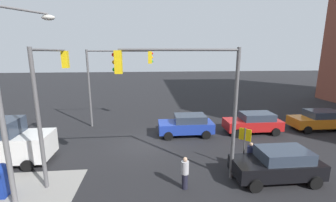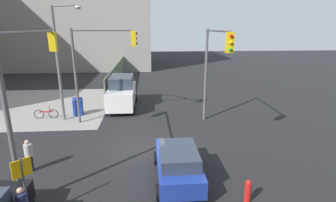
% 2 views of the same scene
% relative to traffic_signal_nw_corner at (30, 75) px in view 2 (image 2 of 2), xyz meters
% --- Properties ---
extents(ground_plane, '(120.00, 120.00, 0.00)m').
position_rel_traffic_signal_nw_corner_xyz_m(ground_plane, '(2.29, -4.50, -4.65)').
color(ground_plane, black).
extents(sidewalk_corner, '(12.00, 12.00, 0.01)m').
position_rel_traffic_signal_nw_corner_xyz_m(sidewalk_corner, '(11.29, 4.50, -4.64)').
color(sidewalk_corner, gray).
rests_on(sidewalk_corner, ground).
extents(construction_fence, '(21.29, 0.12, 2.40)m').
position_rel_traffic_signal_nw_corner_xyz_m(construction_fence, '(20.94, -1.30, -3.45)').
color(construction_fence, '#56664C').
rests_on(construction_fence, ground).
extents(building_loft_east, '(20.00, 24.00, 17.69)m').
position_rel_traffic_signal_nw_corner_xyz_m(building_loft_east, '(38.29, 6.57, 4.20)').
color(building_loft_east, gray).
rests_on(building_loft_east, ground).
extents(traffic_signal_nw_corner, '(5.75, 0.36, 6.50)m').
position_rel_traffic_signal_nw_corner_xyz_m(traffic_signal_nw_corner, '(0.00, 0.00, 0.00)').
color(traffic_signal_nw_corner, '#59595B').
rests_on(traffic_signal_nw_corner, ground).
extents(traffic_signal_se_corner, '(5.45, 0.36, 6.50)m').
position_rel_traffic_signal_nw_corner_xyz_m(traffic_signal_se_corner, '(4.72, -9.00, -0.02)').
color(traffic_signal_se_corner, '#59595B').
rests_on(traffic_signal_se_corner, ground).
extents(traffic_signal_ne_corner, '(0.36, 4.38, 6.50)m').
position_rel_traffic_signal_nw_corner_xyz_m(traffic_signal_ne_corner, '(6.79, -1.63, -0.09)').
color(traffic_signal_ne_corner, '#59595B').
rests_on(traffic_signal_ne_corner, ground).
extents(street_lamp_corner, '(1.68, 2.30, 8.00)m').
position_rel_traffic_signal_nw_corner_xyz_m(street_lamp_corner, '(7.29, 0.99, 0.05)').
color(street_lamp_corner, slate).
rests_on(street_lamp_corner, ground).
extents(warning_sign_two_way, '(0.48, 0.48, 2.40)m').
position_rel_traffic_signal_nw_corner_xyz_m(warning_sign_two_way, '(-3.11, -0.66, -3.01)').
color(warning_sign_two_way, '#4C4C4C').
rests_on(warning_sign_two_way, ground).
extents(mailbox_blue, '(0.56, 0.64, 1.43)m').
position_rel_traffic_signal_nw_corner_xyz_m(mailbox_blue, '(8.49, 0.50, -3.88)').
color(mailbox_blue, navy).
rests_on(mailbox_blue, ground).
extents(fire_hydrant, '(0.26, 0.26, 0.94)m').
position_rel_traffic_signal_nw_corner_xyz_m(fire_hydrant, '(-2.71, -8.70, -4.16)').
color(fire_hydrant, red).
rests_on(fire_hydrant, ground).
extents(coupe_blue, '(4.13, 2.02, 1.62)m').
position_rel_traffic_signal_nw_corner_xyz_m(coupe_blue, '(-0.99, -6.16, -3.80)').
color(coupe_blue, '#1E389E').
rests_on(coupe_blue, ground).
extents(van_white_delivery, '(5.40, 2.32, 2.62)m').
position_rel_traffic_signal_nw_corner_xyz_m(van_white_delivery, '(10.40, -2.70, -3.37)').
color(van_white_delivery, white).
rests_on(van_white_delivery, ground).
extents(pedestrian_waiting, '(0.36, 0.36, 1.59)m').
position_rel_traffic_signal_nw_corner_xyz_m(pedestrian_waiting, '(0.29, 0.70, -3.83)').
color(pedestrian_waiting, '#B2B2B7').
rests_on(pedestrian_waiting, ground).
extents(bicycle_leaning_on_fence, '(0.05, 1.75, 0.97)m').
position_rel_traffic_signal_nw_corner_xyz_m(bicycle_leaning_on_fence, '(7.89, 2.70, -4.30)').
color(bicycle_leaning_on_fence, black).
rests_on(bicycle_leaning_on_fence, ground).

